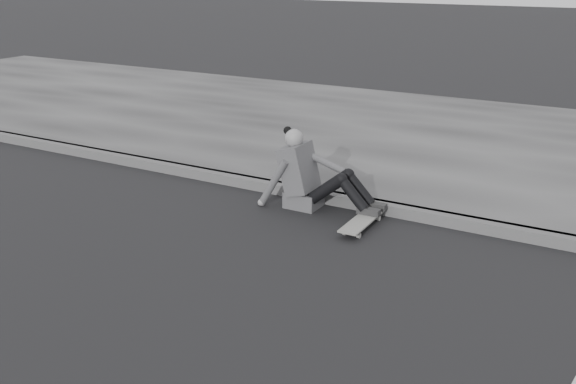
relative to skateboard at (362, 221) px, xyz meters
name	(u,v)px	position (x,y,z in m)	size (l,w,h in m)	color
ground	(158,293)	(-0.91, -2.09, -0.07)	(80.00, 80.00, 0.00)	black
curb	(305,193)	(-0.91, 0.49, -0.01)	(24.00, 0.16, 0.12)	#4E4E4E
sidewalk	(397,135)	(-0.91, 3.51, -0.01)	(24.00, 6.00, 0.12)	#3E3E3E
skateboard	(362,221)	(0.00, 0.00, 0.00)	(0.20, 0.78, 0.09)	gray
seated_woman	(310,176)	(-0.73, 0.25, 0.29)	(1.38, 0.46, 0.88)	#48484A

